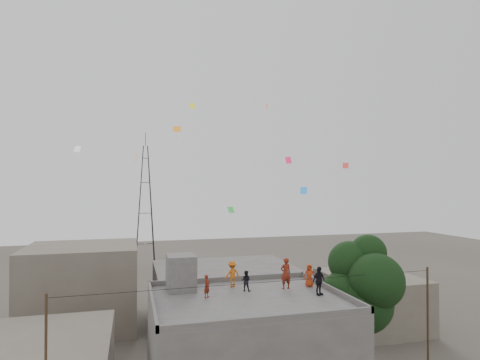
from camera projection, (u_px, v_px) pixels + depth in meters
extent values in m
cube|color=#53514E|center=(247.00, 357.00, 21.18)|extent=(10.00, 8.00, 6.00)
cube|color=#5A5754|center=(247.00, 299.00, 21.23)|extent=(10.00, 8.00, 0.10)
cube|color=#53514E|center=(230.00, 279.00, 25.02)|extent=(10.00, 0.15, 0.30)
cube|color=#53514E|center=(272.00, 319.00, 17.44)|extent=(10.00, 0.15, 0.30)
cube|color=#53514E|center=(331.00, 289.00, 22.52)|extent=(0.15, 8.00, 0.30)
cube|color=#53514E|center=(152.00, 302.00, 19.94)|extent=(0.15, 8.00, 0.30)
cube|color=#53514E|center=(181.00, 273.00, 22.92)|extent=(1.60, 1.80, 2.00)
cube|color=#53514E|center=(225.00, 295.00, 35.20)|extent=(12.00, 9.00, 5.00)
cube|color=#635A4E|center=(82.00, 287.00, 34.01)|extent=(9.00, 8.00, 7.00)
cube|color=#635A4E|center=(371.00, 301.00, 34.48)|extent=(7.00, 8.00, 4.40)
cylinder|color=black|center=(363.00, 357.00, 23.53)|extent=(0.44, 0.44, 4.00)
cylinder|color=black|center=(364.00, 329.00, 23.69)|extent=(0.64, 0.91, 2.14)
sphere|color=black|center=(362.00, 302.00, 23.58)|extent=(3.60, 3.60, 3.60)
sphere|color=black|center=(376.00, 286.00, 24.17)|extent=(3.00, 3.00, 3.00)
sphere|color=black|center=(344.00, 294.00, 23.83)|extent=(2.80, 2.80, 2.80)
sphere|color=black|center=(376.00, 281.00, 22.93)|extent=(3.20, 3.20, 3.20)
sphere|color=black|center=(350.00, 262.00, 24.40)|extent=(2.60, 2.60, 2.60)
sphere|color=black|center=(368.00, 253.00, 24.41)|extent=(2.20, 2.20, 2.20)
cylinder|color=black|center=(428.00, 332.00, 22.97)|extent=(0.12, 0.12, 7.40)
cylinder|color=black|center=(264.00, 282.00, 20.17)|extent=(20.00, 0.52, 0.02)
cylinder|color=black|center=(139.00, 207.00, 57.79)|extent=(1.27, 1.27, 18.01)
cylinder|color=black|center=(151.00, 207.00, 58.23)|extent=(1.27, 1.27, 18.01)
cylinder|color=black|center=(151.00, 207.00, 59.87)|extent=(1.27, 1.27, 18.01)
cylinder|color=black|center=(139.00, 207.00, 59.43)|extent=(1.27, 1.27, 18.01)
cube|color=black|center=(145.00, 244.00, 58.74)|extent=(2.36, 0.08, 0.08)
cube|color=black|center=(145.00, 244.00, 58.74)|extent=(0.08, 2.36, 0.08)
cube|color=black|center=(145.00, 213.00, 58.82)|extent=(1.81, 0.08, 0.08)
cube|color=black|center=(145.00, 213.00, 58.82)|extent=(0.08, 1.81, 0.08)
cube|color=black|center=(145.00, 183.00, 58.89)|extent=(1.26, 0.08, 0.08)
cube|color=black|center=(145.00, 183.00, 58.89)|extent=(0.08, 1.26, 0.08)
cube|color=black|center=(145.00, 158.00, 58.95)|extent=(0.82, 0.08, 0.08)
cube|color=black|center=(145.00, 158.00, 58.95)|extent=(0.08, 0.82, 0.08)
cylinder|color=black|center=(146.00, 139.00, 58.99)|extent=(0.08, 0.08, 2.00)
imported|color=maroon|center=(286.00, 273.00, 23.21)|extent=(0.69, 0.50, 1.78)
imported|color=#B33514|center=(309.00, 275.00, 23.69)|extent=(0.73, 0.57, 1.32)
imported|color=black|center=(246.00, 281.00, 22.72)|extent=(0.70, 0.65, 1.15)
imported|color=black|center=(319.00, 281.00, 21.87)|extent=(0.98, 0.69, 1.55)
imported|color=#C76116|center=(232.00, 274.00, 23.67)|extent=(1.10, 0.84, 1.51)
imported|color=maroon|center=(207.00, 286.00, 21.39)|extent=(0.51, 0.52, 1.20)
plane|color=orange|center=(136.00, 154.00, 23.02)|extent=(0.13, 0.42, 0.39)
plane|color=#FE2862|center=(288.00, 160.00, 28.65)|extent=(0.39, 0.52, 0.47)
plane|color=yellow|center=(192.00, 106.00, 29.69)|extent=(0.43, 0.39, 0.38)
plane|color=#267DD9|center=(304.00, 191.00, 28.89)|extent=(0.43, 0.40, 0.50)
plane|color=white|center=(77.00, 149.00, 29.99)|extent=(0.53, 0.38, 0.46)
plane|color=#F5461B|center=(267.00, 106.00, 34.07)|extent=(0.10, 0.33, 0.32)
plane|color=green|center=(231.00, 210.00, 26.23)|extent=(0.44, 0.48, 0.41)
plane|color=#D44232|center=(346.00, 166.00, 29.69)|extent=(0.43, 0.28, 0.41)
plane|color=orange|center=(177.00, 129.00, 22.77)|extent=(0.46, 0.30, 0.35)
plane|color=#52C8F8|center=(191.00, 68.00, 37.20)|extent=(0.16, 0.40, 0.37)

